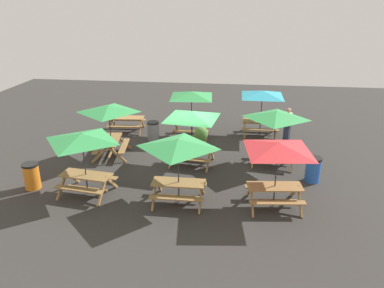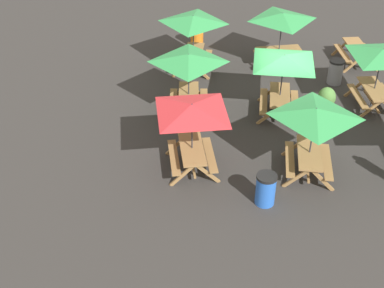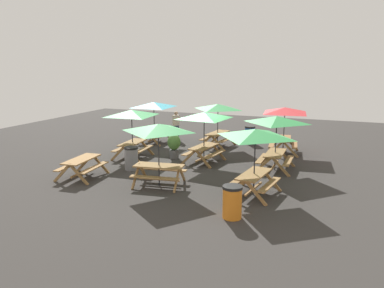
# 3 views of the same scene
# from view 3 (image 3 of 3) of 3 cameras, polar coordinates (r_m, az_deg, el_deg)

# --- Properties ---
(ground_plane) EXTENTS (31.39, 31.39, 0.00)m
(ground_plane) POSITION_cam_3_polar(r_m,az_deg,el_deg) (17.01, 0.79, -2.84)
(ground_plane) COLOR #33302D
(ground_plane) RESTS_ON ground
(picnic_table_0) EXTENTS (2.81, 2.81, 2.34)m
(picnic_table_0) POSITION_cam_3_polar(r_m,az_deg,el_deg) (16.65, 1.86, 3.82)
(picnic_table_0) COLOR olive
(picnic_table_0) RESTS_ON ground
(picnic_table_1) EXTENTS (2.83, 2.83, 2.34)m
(picnic_table_1) POSITION_cam_3_polar(r_m,az_deg,el_deg) (20.99, -5.83, 5.53)
(picnic_table_1) COLOR olive
(picnic_table_1) RESTS_ON ground
(picnic_table_2) EXTENTS (2.81, 2.81, 2.34)m
(picnic_table_2) POSITION_cam_3_polar(r_m,az_deg,el_deg) (18.98, 13.96, 4.51)
(picnic_table_2) COLOR olive
(picnic_table_2) RESTS_ON ground
(picnic_table_3) EXTENTS (2.01, 2.01, 2.34)m
(picnic_table_3) POSITION_cam_3_polar(r_m,az_deg,el_deg) (15.83, 12.78, 3.07)
(picnic_table_3) COLOR olive
(picnic_table_3) RESTS_ON ground
(picnic_table_4) EXTENTS (2.26, 2.26, 2.34)m
(picnic_table_4) POSITION_cam_3_polar(r_m,az_deg,el_deg) (13.52, -5.16, 1.78)
(picnic_table_4) COLOR olive
(picnic_table_4) RESTS_ON ground
(picnic_table_5) EXTENTS (2.23, 2.23, 2.34)m
(picnic_table_5) POSITION_cam_3_polar(r_m,az_deg,el_deg) (19.95, 3.98, 5.21)
(picnic_table_5) COLOR olive
(picnic_table_5) RESTS_ON ground
(picnic_table_6) EXTENTS (2.82, 2.82, 2.34)m
(picnic_table_6) POSITION_cam_3_polar(r_m,az_deg,el_deg) (17.70, -9.19, 4.17)
(picnic_table_6) COLOR olive
(picnic_table_6) RESTS_ON ground
(picnic_table_7) EXTENTS (2.26, 2.26, 2.34)m
(picnic_table_7) POSITION_cam_3_polar(r_m,az_deg,el_deg) (12.62, 9.64, 0.89)
(picnic_table_7) COLOR olive
(picnic_table_7) RESTS_ON ground
(picnic_table_8) EXTENTS (1.91, 1.66, 0.81)m
(picnic_table_8) POSITION_cam_3_polar(r_m,az_deg,el_deg) (15.34, -16.44, -2.89)
(picnic_table_8) COLOR olive
(picnic_table_8) RESTS_ON ground
(trash_bin_blue) EXTENTS (0.59, 0.59, 0.98)m
(trash_bin_blue) POSITION_cam_3_polar(r_m,az_deg,el_deg) (21.13, 8.80, 1.40)
(trash_bin_blue) COLOR blue
(trash_bin_blue) RESTS_ON ground
(trash_bin_orange) EXTENTS (0.59, 0.59, 0.98)m
(trash_bin_orange) POSITION_cam_3_polar(r_m,az_deg,el_deg) (11.05, 6.15, -8.75)
(trash_bin_orange) COLOR orange
(trash_bin_orange) RESTS_ON ground
(trash_bin_gray) EXTENTS (0.59, 0.59, 0.98)m
(trash_bin_gray) POSITION_cam_3_polar(r_m,az_deg,el_deg) (16.02, -9.23, -2.14)
(trash_bin_gray) COLOR gray
(trash_bin_gray) RESTS_ON ground
(potted_plant_0) EXTENTS (0.62, 0.62, 1.15)m
(potted_plant_0) POSITION_cam_3_polar(r_m,az_deg,el_deg) (17.68, -2.76, -0.08)
(potted_plant_0) COLOR #59595B
(potted_plant_0) RESTS_ON ground
(person_standing) EXTENTS (0.42, 0.40, 1.67)m
(person_standing) POSITION_cam_3_polar(r_m,az_deg,el_deg) (21.92, -2.44, 2.96)
(person_standing) COLOR #2D334C
(person_standing) RESTS_ON ground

